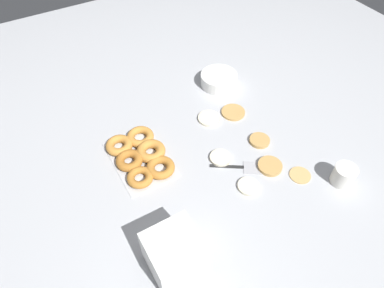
# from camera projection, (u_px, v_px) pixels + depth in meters

# --- Properties ---
(ground_plane) EXTENTS (3.00, 3.00, 0.00)m
(ground_plane) POSITION_uv_depth(u_px,v_px,m) (216.00, 154.00, 1.38)
(ground_plane) COLOR #B2B5BA
(pancake_0) EXTENTS (0.08, 0.08, 0.01)m
(pancake_0) POSITION_uv_depth(u_px,v_px,m) (300.00, 175.00, 1.30)
(pancake_0) COLOR tan
(pancake_0) RESTS_ON ground_plane
(pancake_1) EXTENTS (0.08, 0.08, 0.01)m
(pancake_1) POSITION_uv_depth(u_px,v_px,m) (260.00, 140.00, 1.41)
(pancake_1) COLOR tan
(pancake_1) RESTS_ON ground_plane
(pancake_2) EXTENTS (0.10, 0.10, 0.01)m
(pancake_2) POSITION_uv_depth(u_px,v_px,m) (209.00, 118.00, 1.50)
(pancake_2) COLOR beige
(pancake_2) RESTS_ON ground_plane
(pancake_3) EXTENTS (0.09, 0.09, 0.02)m
(pancake_3) POSITION_uv_depth(u_px,v_px,m) (270.00, 166.00, 1.33)
(pancake_3) COLOR tan
(pancake_3) RESTS_ON ground_plane
(pancake_4) EXTENTS (0.11, 0.11, 0.01)m
(pancake_4) POSITION_uv_depth(u_px,v_px,m) (233.00, 112.00, 1.53)
(pancake_4) COLOR tan
(pancake_4) RESTS_ON ground_plane
(pancake_5) EXTENTS (0.08, 0.08, 0.01)m
(pancake_5) POSITION_uv_depth(u_px,v_px,m) (248.00, 186.00, 1.27)
(pancake_5) COLOR beige
(pancake_5) RESTS_ON ground_plane
(pancake_6) EXTENTS (0.09, 0.09, 0.01)m
(pancake_6) POSITION_uv_depth(u_px,v_px,m) (221.00, 157.00, 1.36)
(pancake_6) COLOR beige
(pancake_6) RESTS_ON ground_plane
(donut_tray) EXTENTS (0.30, 0.21, 0.04)m
(donut_tray) POSITION_uv_depth(u_px,v_px,m) (140.00, 155.00, 1.35)
(donut_tray) COLOR silver
(donut_tray) RESTS_ON ground_plane
(batter_bowl) EXTENTS (0.18, 0.18, 0.06)m
(batter_bowl) POSITION_uv_depth(u_px,v_px,m) (219.00, 80.00, 1.65)
(batter_bowl) COLOR white
(batter_bowl) RESTS_ON ground_plane
(container_stack) EXTENTS (0.15, 0.16, 0.15)m
(container_stack) POSITION_uv_depth(u_px,v_px,m) (175.00, 254.00, 1.02)
(container_stack) COLOR white
(container_stack) RESTS_ON ground_plane
(paper_cup) EXTENTS (0.08, 0.08, 0.08)m
(paper_cup) POSITION_uv_depth(u_px,v_px,m) (344.00, 175.00, 1.26)
(paper_cup) COLOR white
(paper_cup) RESTS_ON ground_plane
(spatula) EXTENTS (0.16, 0.22, 0.01)m
(spatula) POSITION_uv_depth(u_px,v_px,m) (251.00, 168.00, 1.33)
(spatula) COLOR black
(spatula) RESTS_ON ground_plane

